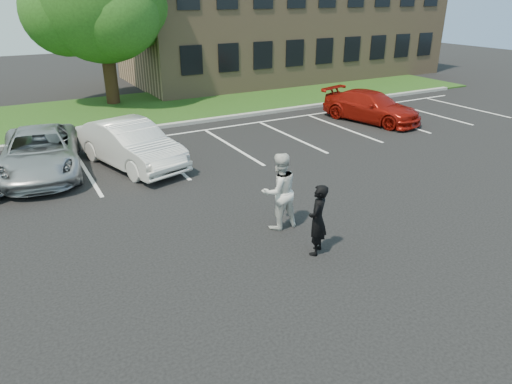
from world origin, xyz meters
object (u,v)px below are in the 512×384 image
office_building (284,16)px  man_black_suit (318,220)px  car_red_compact (371,107)px  man_white_shirt (279,191)px  car_white_sedan (130,144)px  car_silver_minivan (40,152)px

office_building → man_black_suit: office_building is taller
office_building → man_black_suit: 26.05m
man_black_suit → car_red_compact: 12.77m
man_white_shirt → car_white_sedan: bearing=-71.6°
car_red_compact → man_black_suit: bearing=-153.3°
office_building → man_white_shirt: (-13.19, -20.74, -3.15)m
office_building → car_white_sedan: size_ratio=4.68×
office_building → car_silver_minivan: bearing=-143.2°
man_black_suit → man_white_shirt: (-0.08, 1.53, 0.15)m
office_building → car_red_compact: 14.57m
office_building → car_white_sedan: 21.19m
office_building → car_white_sedan: (-15.26, -14.31, -3.37)m
car_silver_minivan → office_building: bearing=44.9°
car_silver_minivan → car_white_sedan: (2.82, -0.78, 0.06)m
man_white_shirt → car_silver_minivan: size_ratio=0.38×
car_white_sedan → man_black_suit: bearing=-91.2°
man_black_suit → car_silver_minivan: bearing=-100.1°
car_red_compact → man_white_shirt: bearing=-159.0°
man_white_shirt → man_black_suit: bearing=93.5°
car_silver_minivan → car_red_compact: bearing=7.5°
car_red_compact → car_silver_minivan: bearing=163.8°
man_white_shirt → car_silver_minivan: (-4.89, 7.21, -0.27)m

